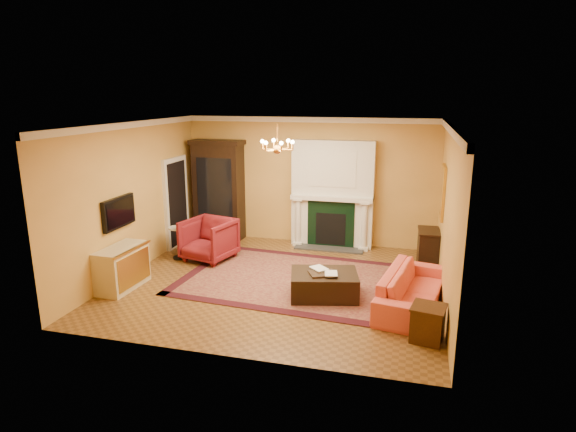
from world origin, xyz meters
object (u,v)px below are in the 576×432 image
(commode, at_px, (122,268))
(wingback_armchair, at_px, (209,238))
(coral_sofa, at_px, (412,283))
(end_table, at_px, (428,324))
(leather_ottoman, at_px, (324,284))
(pedestal_table, at_px, (179,240))
(china_cabinet, at_px, (219,192))
(console_table, at_px, (428,249))

(commode, bearing_deg, wingback_armchair, 66.42)
(commode, xyz_separation_m, coral_sofa, (5.21, 0.52, 0.03))
(end_table, distance_m, leather_ottoman, 2.10)
(pedestal_table, bearing_deg, china_cabinet, 80.86)
(leather_ottoman, bearing_deg, wingback_armchair, 141.23)
(end_table, xyz_separation_m, console_table, (0.06, 3.20, 0.13))
(china_cabinet, xyz_separation_m, end_table, (4.93, -4.08, -0.91))
(console_table, bearing_deg, pedestal_table, -173.37)
(commode, height_order, console_table, commode)
(end_table, height_order, console_table, console_table)
(leather_ottoman, bearing_deg, coral_sofa, -14.13)
(coral_sofa, xyz_separation_m, end_table, (0.24, -1.14, -0.17))
(wingback_armchair, bearing_deg, leather_ottoman, -11.57)
(console_table, height_order, leather_ottoman, console_table)
(china_cabinet, bearing_deg, console_table, -7.93)
(pedestal_table, distance_m, coral_sofa, 5.11)
(coral_sofa, height_order, leather_ottoman, coral_sofa)
(china_cabinet, distance_m, leather_ottoman, 4.42)
(pedestal_table, relative_size, coral_sofa, 0.33)
(china_cabinet, xyz_separation_m, console_table, (4.99, -0.88, -0.78))
(china_cabinet, bearing_deg, coral_sofa, -30.04)
(end_table, distance_m, console_table, 3.20)
(china_cabinet, distance_m, wingback_armchair, 1.77)
(china_cabinet, height_order, pedestal_table, china_cabinet)
(wingback_armchair, xyz_separation_m, coral_sofa, (4.29, -1.36, -0.08))
(china_cabinet, height_order, coral_sofa, china_cabinet)
(wingback_armchair, distance_m, console_table, 4.65)
(china_cabinet, height_order, end_table, china_cabinet)
(china_cabinet, xyz_separation_m, coral_sofa, (4.69, -2.94, -0.75))
(coral_sofa, bearing_deg, china_cabinet, 68.25)
(leather_ottoman, bearing_deg, pedestal_table, 147.21)
(wingback_armchair, distance_m, end_table, 5.18)
(pedestal_table, xyz_separation_m, leather_ottoman, (3.45, -1.23, -0.18))
(commode, distance_m, leather_ottoman, 3.75)
(wingback_armchair, bearing_deg, commode, -102.10)
(pedestal_table, distance_m, leather_ottoman, 3.67)
(pedestal_table, distance_m, end_table, 5.72)
(china_cabinet, distance_m, pedestal_table, 1.87)
(wingback_armchair, bearing_deg, pedestal_table, -157.09)
(china_cabinet, distance_m, console_table, 5.12)
(wingback_armchair, xyz_separation_m, commode, (-0.92, -1.87, -0.10))
(wingback_armchair, height_order, commode, wingback_armchair)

